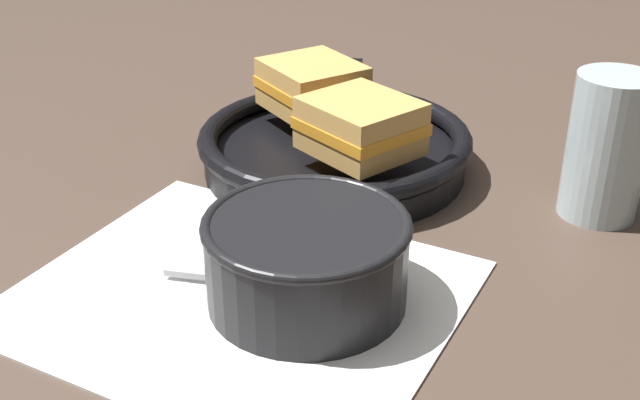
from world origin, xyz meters
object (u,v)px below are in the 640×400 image
Objects in this scene: soup_bowl at (307,256)px; sandwich_near_right at (312,86)px; skillet at (335,148)px; drinking_glass at (607,147)px; spoon at (304,287)px; sandwich_near_left at (361,126)px.

sandwich_near_right reaches higher than soup_bowl.
drinking_glass is at bearing 4.78° from skillet.
spoon is 0.27m from sandwich_near_right.
sandwich_near_right is at bearing 177.11° from drinking_glass.
sandwich_near_left reaches higher than spoon.
sandwich_near_right is (-0.04, 0.03, 0.04)m from skillet.
sandwich_near_left is (-0.04, 0.17, 0.03)m from soup_bowl.
skillet reaches higher than spoon.
drinking_glass is at bearing 38.91° from spoon.
drinking_glass is (0.16, 0.22, 0.05)m from spoon.
skillet is (-0.08, 0.21, -0.02)m from soup_bowl.
sandwich_near_left reaches higher than soup_bowl.
drinking_glass reaches higher than sandwich_near_right.
spoon is 1.24× the size of sandwich_near_right.
spoon is at bearing -70.34° from skillet.
skillet is 2.84× the size of drinking_glass.
soup_bowl reaches higher than spoon.
skillet is at bearing 138.03° from sandwich_near_left.
sandwich_near_left is (-0.03, 0.16, 0.06)m from spoon.
spoon is 0.43× the size of skillet.
sandwich_near_left is (0.04, -0.04, 0.04)m from skillet.
sandwich_near_right is at bearing 116.10° from soup_bowl.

